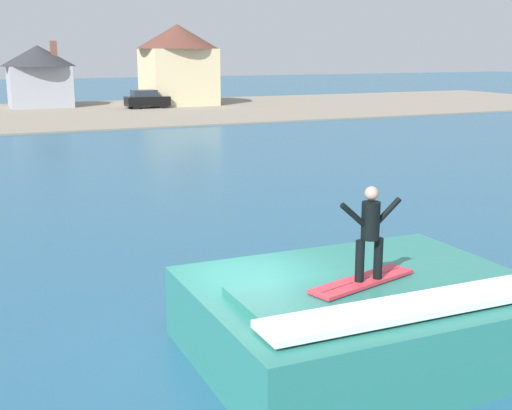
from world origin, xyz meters
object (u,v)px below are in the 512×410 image
object	(u,v)px
wave_crest	(364,317)
surfboard	(362,281)
surfer	(370,228)
house_small_cottage	(39,72)
house_gabled_white	(178,61)
car_far_shore	(146,99)

from	to	relation	value
wave_crest	surfboard	size ratio (longest dim) A/B	2.68
wave_crest	surfer	size ratio (longest dim) A/B	3.67
wave_crest	house_small_cottage	world-z (taller)	house_small_cottage
house_gabled_white	surfer	bearing A→B (deg)	-104.46
surfer	house_small_cottage	world-z (taller)	house_small_cottage
house_small_cottage	surfer	bearing A→B (deg)	-91.48
wave_crest	surfboard	distance (m)	0.97
surfboard	house_gabled_white	world-z (taller)	house_gabled_white
wave_crest	surfboard	xyz separation A→B (m)	(-0.30, -0.35, 0.86)
car_far_shore	house_gabled_white	size ratio (longest dim) A/B	0.49
surfer	car_far_shore	world-z (taller)	surfer
surfboard	surfer	xyz separation A→B (m)	(0.09, -0.06, 0.96)
house_gabled_white	house_small_cottage	world-z (taller)	house_gabled_white
surfer	car_far_shore	xyz separation A→B (m)	(10.62, 54.37, -1.60)
surfboard	car_far_shore	xyz separation A→B (m)	(10.70, 54.31, -0.64)
wave_crest	surfer	bearing A→B (deg)	-117.89
wave_crest	surfer	xyz separation A→B (m)	(-0.21, -0.40, 1.81)
house_gabled_white	house_small_cottage	xyz separation A→B (m)	(-13.22, 2.66, -1.01)
surfboard	surfer	world-z (taller)	surfer
wave_crest	house_gabled_white	distance (m)	58.86
house_gabled_white	car_far_shore	bearing A→B (deg)	-144.75
wave_crest	house_gabled_white	size ratio (longest dim) A/B	0.74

